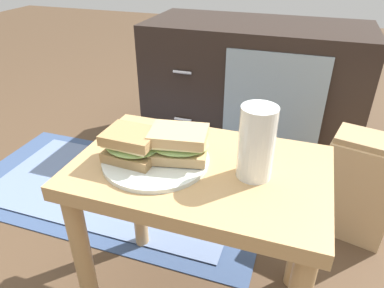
{
  "coord_description": "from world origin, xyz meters",
  "views": [
    {
      "loc": [
        0.19,
        -0.62,
        0.89
      ],
      "look_at": [
        -0.02,
        0.0,
        0.51
      ],
      "focal_mm": 33.17,
      "sensor_mm": 36.0,
      "label": 1
    }
  ],
  "objects_px": {
    "tv_cabinet": "(253,87)",
    "plate": "(156,160)",
    "sandwich_front": "(132,145)",
    "beer_glass": "(256,144)",
    "sandwich_back": "(179,144)",
    "paper_bag": "(359,187)"
  },
  "relations": [
    {
      "from": "tv_cabinet",
      "to": "beer_glass",
      "type": "relative_size",
      "value": 6.13
    },
    {
      "from": "sandwich_front",
      "to": "beer_glass",
      "type": "height_order",
      "value": "beer_glass"
    },
    {
      "from": "tv_cabinet",
      "to": "sandwich_back",
      "type": "distance_m",
      "value": 0.97
    },
    {
      "from": "tv_cabinet",
      "to": "beer_glass",
      "type": "xyz_separation_m",
      "value": [
        0.16,
        -0.95,
        0.25
      ]
    },
    {
      "from": "paper_bag",
      "to": "plate",
      "type": "bearing_deg",
      "value": -137.94
    },
    {
      "from": "beer_glass",
      "to": "sandwich_back",
      "type": "bearing_deg",
      "value": -179.67
    },
    {
      "from": "sandwich_front",
      "to": "tv_cabinet",
      "type": "bearing_deg",
      "value": 83.97
    },
    {
      "from": "tv_cabinet",
      "to": "plate",
      "type": "height_order",
      "value": "tv_cabinet"
    },
    {
      "from": "paper_bag",
      "to": "sandwich_back",
      "type": "bearing_deg",
      "value": -136.17
    },
    {
      "from": "paper_bag",
      "to": "beer_glass",
      "type": "bearing_deg",
      "value": -123.71
    },
    {
      "from": "plate",
      "to": "paper_bag",
      "type": "relative_size",
      "value": 0.65
    },
    {
      "from": "beer_glass",
      "to": "paper_bag",
      "type": "relative_size",
      "value": 0.42
    },
    {
      "from": "sandwich_back",
      "to": "paper_bag",
      "type": "xyz_separation_m",
      "value": [
        0.46,
        0.44,
        -0.32
      ]
    },
    {
      "from": "beer_glass",
      "to": "sandwich_front",
      "type": "bearing_deg",
      "value": -172.49
    },
    {
      "from": "paper_bag",
      "to": "sandwich_front",
      "type": "bearing_deg",
      "value": -139.49
    },
    {
      "from": "tv_cabinet",
      "to": "sandwich_front",
      "type": "distance_m",
      "value": 1.01
    },
    {
      "from": "sandwich_back",
      "to": "beer_glass",
      "type": "bearing_deg",
      "value": 0.33
    },
    {
      "from": "plate",
      "to": "paper_bag",
      "type": "bearing_deg",
      "value": 42.06
    },
    {
      "from": "sandwich_front",
      "to": "paper_bag",
      "type": "height_order",
      "value": "sandwich_front"
    },
    {
      "from": "tv_cabinet",
      "to": "paper_bag",
      "type": "bearing_deg",
      "value": -47.95
    },
    {
      "from": "tv_cabinet",
      "to": "sandwich_back",
      "type": "height_order",
      "value": "tv_cabinet"
    },
    {
      "from": "sandwich_back",
      "to": "beer_glass",
      "type": "xyz_separation_m",
      "value": [
        0.17,
        0.0,
        0.03
      ]
    }
  ]
}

